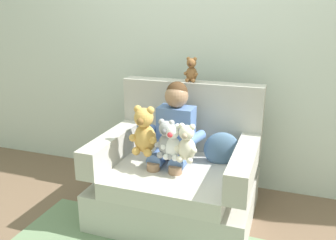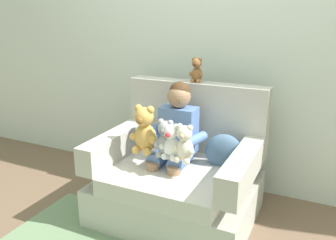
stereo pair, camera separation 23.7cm
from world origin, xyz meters
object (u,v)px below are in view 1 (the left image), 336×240
Objects in this scene: plush_honey at (144,132)px; armchair at (178,176)px; plush_white at (172,142)px; plush_grey at (167,140)px; throw_pillow at (222,149)px; plush_brown_on_backrest at (191,70)px; seated_child at (173,134)px; plush_cream at (187,144)px.

armchair is at bearing 45.39° from plush_honey.
plush_white is 0.94× the size of plush_grey.
plush_grey is 1.02× the size of throw_pillow.
plush_brown_on_backrest is (-0.01, 0.32, 0.73)m from armchair.
seated_child is 3.18× the size of plush_cream.
plush_grey is at bearing -139.50° from throw_pillow.
plush_grey is 1.41× the size of plush_brown_on_backrest.
plush_brown_on_backrest is (-0.12, 0.50, 0.40)m from plush_cream.
armchair is 4.26× the size of plush_cream.
plush_cream is 0.65m from plush_brown_on_backrest.
armchair is 5.84× the size of plush_brown_on_backrest.
plush_grey is 0.15m from plush_cream.
armchair is at bearing 116.92° from plush_cream.
plush_white is 0.05m from plush_grey.
plush_white is 0.22m from plush_honey.
plush_honey reaches higher than plush_cream.
armchair reaches higher than plush_honey.
seated_child is 0.24m from plush_honey.
plush_brown_on_backrest is (-0.02, 0.49, 0.40)m from plush_white.
plush_white is at bearing 171.40° from plush_cream.
plush_grey reaches higher than plush_cream.
armchair reaches higher than plush_grey.
plush_grey is at bearing -86.03° from seated_child.
seated_child reaches higher than plush_honey.
plush_cream is at bearing -87.50° from plush_brown_on_backrest.
armchair is at bearing -21.41° from seated_child.
armchair reaches higher than throw_pillow.
plush_honey is (-0.21, 0.02, 0.04)m from plush_white.
plush_white is (0.01, -0.18, 0.33)m from armchair.
seated_child reaches higher than plush_white.
seated_child is at bearing 93.04° from plush_grey.
armchair is 0.37m from throw_pillow.
throw_pillow is at bearing 39.33° from plush_grey.
plush_brown_on_backrest reaches higher than plush_white.
plush_cream is (0.11, -0.18, 0.34)m from armchair.
throw_pillow is at bearing 54.39° from plush_cream.
seated_child is 0.20m from plush_white.
seated_child is 4.37× the size of plush_brown_on_backrest.
plush_white is (0.06, -0.19, 0.01)m from seated_child.
plush_brown_on_backrest is at bearing 81.73° from seated_child.
armchair is at bearing -99.76° from plush_brown_on_backrest.
plush_brown_on_backrest is at bearing 90.93° from armchair.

